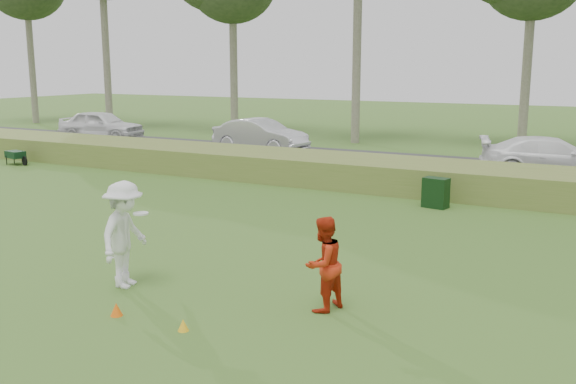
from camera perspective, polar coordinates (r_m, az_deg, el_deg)
The scene contains 12 objects.
ground at distance 10.91m, azimuth -9.94°, elevation -10.39°, with size 120.00×120.00×0.00m, color #356020.
reed_strip at distance 21.25m, azimuth 10.05°, elevation 1.49°, with size 80.00×3.00×0.90m, color #5A702D.
park_road at distance 26.07m, azimuth 13.37°, elevation 2.22°, with size 80.00×6.00×0.06m, color #2D2D2D.
player_white at distance 11.98m, azimuth -14.32°, elevation -3.68°, with size 1.01×1.37×1.95m.
player_red at distance 10.56m, azimuth 3.15°, elevation -6.41°, with size 0.77×0.60×1.58m, color red.
cone_orange at distance 10.89m, azimuth -15.01°, elevation -10.04°, with size 0.20×0.20×0.22m, color #FC630D.
cone_yellow at distance 10.11m, azimuth -9.30°, elevation -11.59°, with size 0.17×0.17×0.19m, color yellow.
utility_cabinet at distance 18.62m, azimuth 13.00°, elevation -0.06°, with size 0.69×0.43×0.86m, color black.
wheelbarrow at distance 28.22m, azimuth -23.04°, elevation 3.06°, with size 1.16×0.69×0.56m.
car_left at distance 35.64m, azimuth -16.27°, elevation 5.74°, with size 1.83×4.55×1.55m, color white.
car_mid at distance 29.50m, azimuth -2.47°, elevation 5.06°, with size 1.58×4.53×1.49m, color silver.
car_right at distance 24.44m, azimuth 22.38°, elevation 2.85°, with size 2.00×4.92×1.43m, color white.
Camera 1 is at (6.27, -7.99, 4.00)m, focal length 40.00 mm.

